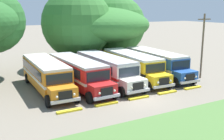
{
  "coord_description": "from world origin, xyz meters",
  "views": [
    {
      "loc": [
        -13.01,
        -18.82,
        7.67
      ],
      "look_at": [
        0.0,
        4.64,
        1.6
      ],
      "focal_mm": 43.88,
      "sensor_mm": 36.0,
      "label": 1
    }
  ],
  "objects_px": {
    "parked_bus_slot_3": "(133,65)",
    "broad_shade_tree": "(96,25)",
    "utility_pole": "(203,44)",
    "parked_bus_slot_2": "(106,68)",
    "parked_bus_slot_4": "(156,62)",
    "parked_bus_slot_1": "(78,72)",
    "parked_bus_slot_0": "(46,74)"
  },
  "relations": [
    {
      "from": "parked_bus_slot_3",
      "to": "utility_pole",
      "type": "xyz_separation_m",
      "value": [
        6.93,
        -3.39,
        2.22
      ]
    },
    {
      "from": "parked_bus_slot_1",
      "to": "parked_bus_slot_4",
      "type": "distance_m",
      "value": 9.81
    },
    {
      "from": "parked_bus_slot_0",
      "to": "broad_shade_tree",
      "type": "relative_size",
      "value": 0.66
    },
    {
      "from": "parked_bus_slot_2",
      "to": "utility_pole",
      "type": "distance_m",
      "value": 11.01
    },
    {
      "from": "parked_bus_slot_2",
      "to": "broad_shade_tree",
      "type": "xyz_separation_m",
      "value": [
        4.31,
        11.46,
        3.75
      ]
    },
    {
      "from": "parked_bus_slot_3",
      "to": "parked_bus_slot_2",
      "type": "bearing_deg",
      "value": -84.68
    },
    {
      "from": "parked_bus_slot_1",
      "to": "parked_bus_slot_2",
      "type": "distance_m",
      "value": 3.22
    },
    {
      "from": "parked_bus_slot_4",
      "to": "utility_pole",
      "type": "height_order",
      "value": "utility_pole"
    },
    {
      "from": "broad_shade_tree",
      "to": "utility_pole",
      "type": "bearing_deg",
      "value": -67.83
    },
    {
      "from": "parked_bus_slot_0",
      "to": "parked_bus_slot_4",
      "type": "height_order",
      "value": "same"
    },
    {
      "from": "parked_bus_slot_4",
      "to": "parked_bus_slot_0",
      "type": "bearing_deg",
      "value": -89.84
    },
    {
      "from": "parked_bus_slot_2",
      "to": "utility_pole",
      "type": "height_order",
      "value": "utility_pole"
    },
    {
      "from": "parked_bus_slot_4",
      "to": "utility_pole",
      "type": "xyz_separation_m",
      "value": [
        3.7,
        -3.35,
        2.22
      ]
    },
    {
      "from": "parked_bus_slot_1",
      "to": "parked_bus_slot_3",
      "type": "xyz_separation_m",
      "value": [
        6.58,
        0.24,
        0.0
      ]
    },
    {
      "from": "parked_bus_slot_4",
      "to": "parked_bus_slot_1",
      "type": "bearing_deg",
      "value": -86.31
    },
    {
      "from": "parked_bus_slot_2",
      "to": "broad_shade_tree",
      "type": "height_order",
      "value": "broad_shade_tree"
    },
    {
      "from": "parked_bus_slot_1",
      "to": "parked_bus_slot_3",
      "type": "relative_size",
      "value": 1.0
    },
    {
      "from": "parked_bus_slot_4",
      "to": "broad_shade_tree",
      "type": "bearing_deg",
      "value": -166.14
    },
    {
      "from": "parked_bus_slot_1",
      "to": "utility_pole",
      "type": "xyz_separation_m",
      "value": [
        13.52,
        -3.14,
        2.22
      ]
    },
    {
      "from": "parked_bus_slot_1",
      "to": "broad_shade_tree",
      "type": "relative_size",
      "value": 0.66
    },
    {
      "from": "parked_bus_slot_3",
      "to": "broad_shade_tree",
      "type": "distance_m",
      "value": 11.94
    },
    {
      "from": "parked_bus_slot_0",
      "to": "parked_bus_slot_1",
      "type": "bearing_deg",
      "value": 77.41
    },
    {
      "from": "utility_pole",
      "to": "parked_bus_slot_2",
      "type": "bearing_deg",
      "value": 162.62
    },
    {
      "from": "parked_bus_slot_2",
      "to": "parked_bus_slot_3",
      "type": "distance_m",
      "value": 3.37
    },
    {
      "from": "parked_bus_slot_3",
      "to": "utility_pole",
      "type": "distance_m",
      "value": 8.03
    },
    {
      "from": "parked_bus_slot_4",
      "to": "broad_shade_tree",
      "type": "distance_m",
      "value": 12.16
    },
    {
      "from": "utility_pole",
      "to": "parked_bus_slot_1",
      "type": "bearing_deg",
      "value": 166.91
    },
    {
      "from": "parked_bus_slot_3",
      "to": "parked_bus_slot_1",
      "type": "bearing_deg",
      "value": -85.36
    },
    {
      "from": "parked_bus_slot_1",
      "to": "parked_bus_slot_4",
      "type": "height_order",
      "value": "same"
    },
    {
      "from": "parked_bus_slot_1",
      "to": "parked_bus_slot_3",
      "type": "distance_m",
      "value": 6.59
    },
    {
      "from": "parked_bus_slot_1",
      "to": "parked_bus_slot_3",
      "type": "height_order",
      "value": "same"
    },
    {
      "from": "parked_bus_slot_0",
      "to": "parked_bus_slot_4",
      "type": "xyz_separation_m",
      "value": [
        12.75,
        -0.52,
        0.0
      ]
    }
  ]
}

